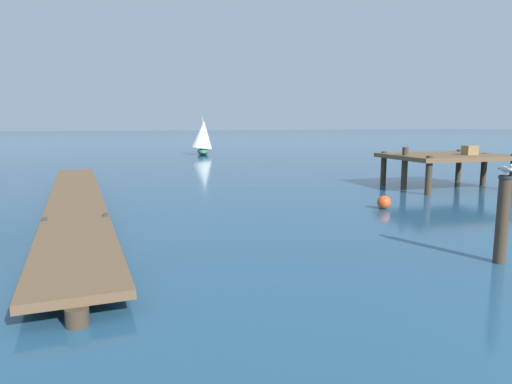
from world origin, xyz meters
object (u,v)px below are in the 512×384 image
object	(u,v)px
perched_seagull	(506,169)
distant_sailboat	(203,138)
mooring_buoy	(384,202)
mooring_piling	(502,218)

from	to	relation	value
perched_seagull	distant_sailboat	world-z (taller)	distant_sailboat
mooring_buoy	distant_sailboat	world-z (taller)	distant_sailboat
perched_seagull	mooring_buoy	bearing A→B (deg)	74.96
mooring_buoy	perched_seagull	bearing A→B (deg)	-105.04
mooring_piling	distant_sailboat	xyz separation A→B (m)	(3.29, 37.00, 0.66)
perched_seagull	mooring_buoy	world-z (taller)	perched_seagull
mooring_piling	distant_sailboat	bearing A→B (deg)	84.92
mooring_piling	mooring_buoy	bearing A→B (deg)	74.97
mooring_buoy	distant_sailboat	xyz separation A→B (m)	(1.60, 30.71, 1.43)
mooring_buoy	mooring_piling	bearing A→B (deg)	-105.03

